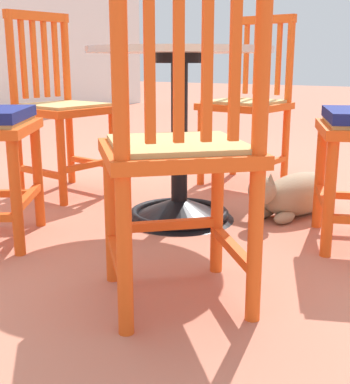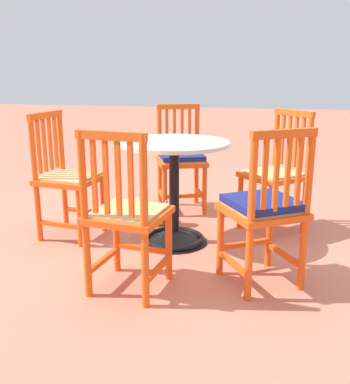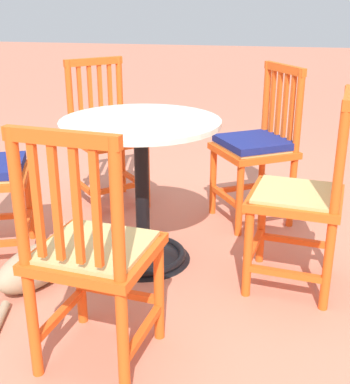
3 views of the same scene
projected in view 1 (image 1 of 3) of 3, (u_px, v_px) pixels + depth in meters
name	position (u px, v px, depth m)	size (l,w,h in m)	color
ground_plane	(184.00, 210.00, 2.42)	(24.00, 24.00, 0.00)	#C6755B
cafe_table	(179.00, 155.00, 2.21)	(0.76, 0.76, 0.73)	black
orange_chair_tucked_in	(179.00, 154.00, 1.39)	(0.57, 0.57, 0.91)	#EA5619
orange_chair_by_planter	(248.00, 105.00, 2.85)	(0.45, 0.45, 0.91)	#EA5619
orange_chair_near_fence	(60.00, 109.00, 2.64)	(0.45, 0.45, 0.91)	#EA5619
tabby_cat	(294.00, 195.00, 2.31)	(0.74, 0.34, 0.23)	#9E896B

